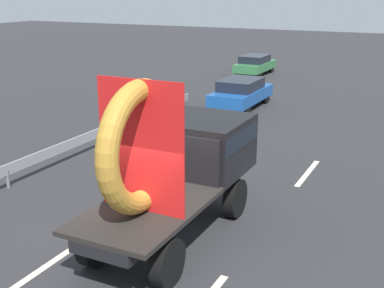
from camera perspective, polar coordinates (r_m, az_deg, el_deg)
name	(u,v)px	position (r m, az deg, el deg)	size (l,w,h in m)	color
ground_plane	(145,247)	(11.40, -5.35, -11.50)	(120.00, 120.00, 0.00)	#28282B
flatbed_truck	(183,158)	(11.54, -0.98, -1.63)	(2.02, 5.50, 3.84)	black
distant_sedan	(241,92)	(24.22, 5.55, 5.84)	(1.79, 4.17, 1.36)	black
guardrail	(60,149)	(16.72, -14.64, -0.53)	(0.10, 17.96, 0.71)	gray
lane_dash_left_near	(59,258)	(11.31, -14.79, -12.26)	(2.77, 0.16, 0.01)	beige
lane_dash_left_far	(214,152)	(17.59, 2.53, -0.90)	(2.38, 0.16, 0.01)	beige
lane_dash_right_far	(308,173)	(16.00, 12.89, -3.20)	(2.50, 0.16, 0.01)	beige
oncoming_car	(255,64)	(33.78, 7.10, 8.92)	(1.66, 3.88, 1.27)	black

